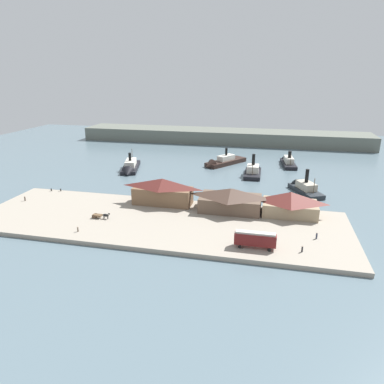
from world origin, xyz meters
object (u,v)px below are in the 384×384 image
ferry_shed_customs_shed (230,199)px  pedestrian_walking_east (302,249)px  ferry_moored_east (288,162)px  ferry_mid_harbor (253,171)px  pedestrian_at_waters_edge (25,199)px  ferry_shed_central_terminal (290,203)px  pedestrian_near_cart (265,237)px  ferry_moored_west (303,188)px  pedestrian_by_tram (78,229)px  mooring_post_center_east (61,190)px  street_tram (255,239)px  ferry_approaching_east (130,168)px  ferry_shed_west_terminal (163,191)px  mooring_post_west (51,190)px  ferry_near_quay (222,162)px  horse_cart (100,215)px  pedestrian_standing_center (317,236)px

ferry_shed_customs_shed → pedestrian_walking_east: (20.39, -23.50, -2.92)m
ferry_shed_customs_shed → ferry_moored_east: (19.58, 69.60, -3.39)m
ferry_mid_harbor → pedestrian_at_waters_edge: bearing=-142.9°
ferry_shed_central_terminal → ferry_shed_customs_shed: bearing=-179.1°
pedestrian_near_cart → ferry_moored_west: (12.64, 46.44, -0.35)m
pedestrian_by_tram → ferry_moored_west: ferry_moored_west is taller
mooring_post_center_east → ferry_moored_east: bearing=38.0°
ferry_shed_central_terminal → mooring_post_center_east: size_ratio=18.27×
pedestrian_near_cart → ferry_shed_customs_shed: bearing=121.7°
street_tram → ferry_approaching_east: bearing=132.6°
ferry_approaching_east → ferry_moored_east: ferry_approaching_east is taller
ferry_shed_west_terminal → ferry_mid_harbor: size_ratio=1.06×
pedestrian_by_tram → ferry_moored_east: size_ratio=0.07×
street_tram → ferry_moored_west: 54.09m
pedestrian_by_tram → mooring_post_center_east: (-24.44, 30.18, -0.24)m
mooring_post_west → ferry_moored_west: bearing=14.7°
pedestrian_walking_east → mooring_post_center_east: 88.11m
pedestrian_near_cart → mooring_post_center_east: (-74.33, 23.40, -0.24)m
ferry_near_quay → mooring_post_west: bearing=-134.0°
ferry_shed_central_terminal → pedestrian_near_cart: 20.10m
pedestrian_at_waters_edge → ferry_near_quay: ferry_near_quay is taller
pedestrian_by_tram → ferry_moored_west: 82.11m
mooring_post_west → ferry_approaching_east: (15.58, 37.03, -0.26)m
street_tram → ferry_mid_harbor: 72.40m
street_tram → pedestrian_walking_east: (11.28, 0.41, -1.76)m
ferry_shed_west_terminal → ferry_shed_customs_shed: (22.43, -0.81, -0.74)m
pedestrian_at_waters_edge → ferry_near_quay: size_ratio=0.07×
horse_cart → ferry_moored_west: size_ratio=0.30×
street_tram → ferry_moored_west: size_ratio=0.54×
pedestrian_standing_center → ferry_near_quay: ferry_near_quay is taller
pedestrian_near_cart → mooring_post_west: (-77.79, 22.78, -0.24)m
ferry_moored_east → ferry_mid_harbor: bearing=-125.9°
horse_cart → pedestrian_near_cart: size_ratio=3.69×
ferry_mid_harbor → ferry_moored_west: bearing=-45.6°
ferry_near_quay → horse_cart: bearing=-108.3°
mooring_post_west → pedestrian_near_cart: bearing=-16.3°
mooring_post_center_east → ferry_mid_harbor: ferry_mid_harbor is taller
pedestrian_at_waters_edge → ferry_moored_east: ferry_moored_east is taller
street_tram → pedestrian_near_cart: 6.22m
ferry_moored_west → street_tram: bearing=-106.0°
street_tram → pedestrian_by_tram: (-47.64, -1.27, -1.81)m
street_tram → pedestrian_by_tram: 47.70m
ferry_shed_customs_shed → ferry_mid_harbor: ferry_mid_harbor is taller
pedestrian_by_tram → ferry_mid_harbor: bearing=59.9°
pedestrian_standing_center → ferry_approaching_east: ferry_approaching_east is taller
ferry_shed_west_terminal → ferry_moored_west: ferry_shed_west_terminal is taller
ferry_shed_customs_shed → pedestrian_by_tram: (-38.54, -25.18, -2.98)m
horse_cart → ferry_shed_central_terminal: bearing=15.7°
pedestrian_by_tram → ferry_near_quay: (26.83, 86.19, -0.50)m
pedestrian_walking_east → pedestrian_at_waters_edge: 90.81m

